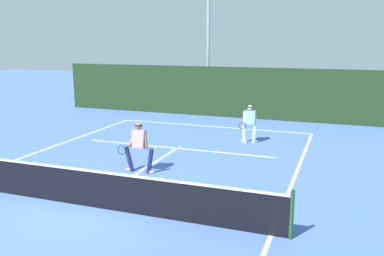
# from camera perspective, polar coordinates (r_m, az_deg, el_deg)

# --- Properties ---
(ground_plane) EXTENTS (80.00, 80.00, 0.00)m
(ground_plane) POSITION_cam_1_polar(r_m,az_deg,el_deg) (11.10, -14.48, -10.31)
(ground_plane) COLOR #4869BD
(court_line_baseline_far) EXTENTS (9.47, 0.10, 0.01)m
(court_line_baseline_far) POSITION_cam_1_polar(r_m,az_deg,el_deg) (20.36, 2.77, 0.21)
(court_line_baseline_far) COLOR white
(court_line_baseline_far) RESTS_ON ground_plane
(court_line_sideline_right) EXTENTS (0.10, 21.30, 0.01)m
(court_line_sideline_right) POSITION_cam_1_polar(r_m,az_deg,el_deg) (9.41, 10.80, -14.30)
(court_line_sideline_right) COLOR white
(court_line_sideline_right) RESTS_ON ground_plane
(court_line_service) EXTENTS (7.72, 0.10, 0.01)m
(court_line_service) POSITION_cam_1_polar(r_m,az_deg,el_deg) (16.25, -2.05, -2.79)
(court_line_service) COLOR white
(court_line_service) RESTS_ON ground_plane
(court_line_centre) EXTENTS (0.10, 6.40, 0.01)m
(court_line_centre) POSITION_cam_1_polar(r_m,az_deg,el_deg) (13.67, -6.81, -5.73)
(court_line_centre) COLOR white
(court_line_centre) RESTS_ON ground_plane
(tennis_net) EXTENTS (10.38, 0.09, 1.09)m
(tennis_net) POSITION_cam_1_polar(r_m,az_deg,el_deg) (10.92, -14.62, -7.85)
(tennis_net) COLOR #1E4723
(tennis_net) RESTS_ON ground_plane
(player_near) EXTENTS (1.05, 0.89, 1.61)m
(player_near) POSITION_cam_1_polar(r_m,az_deg,el_deg) (13.23, -7.32, -2.38)
(player_near) COLOR #1E234C
(player_near) RESTS_ON ground_plane
(player_far) EXTENTS (0.69, 0.86, 1.56)m
(player_far) POSITION_cam_1_polar(r_m,az_deg,el_deg) (17.14, 7.90, 0.78)
(player_far) COLOR silver
(player_far) RESTS_ON ground_plane
(tennis_ball) EXTENTS (0.07, 0.07, 0.07)m
(tennis_ball) POSITION_cam_1_polar(r_m,az_deg,el_deg) (16.23, -4.93, -2.75)
(tennis_ball) COLOR #D1E033
(tennis_ball) RESTS_ON ground_plane
(back_fence_windscreen) EXTENTS (19.95, 0.12, 2.74)m
(back_fence_windscreen) POSITION_cam_1_polar(r_m,az_deg,el_deg) (22.77, 4.94, 4.92)
(back_fence_windscreen) COLOR #1E3419
(back_fence_windscreen) RESTS_ON ground_plane
(light_pole) EXTENTS (0.55, 0.44, 8.84)m
(light_pole) POSITION_cam_1_polar(r_m,az_deg,el_deg) (25.04, 2.27, 14.60)
(light_pole) COLOR #9EA39E
(light_pole) RESTS_ON ground_plane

